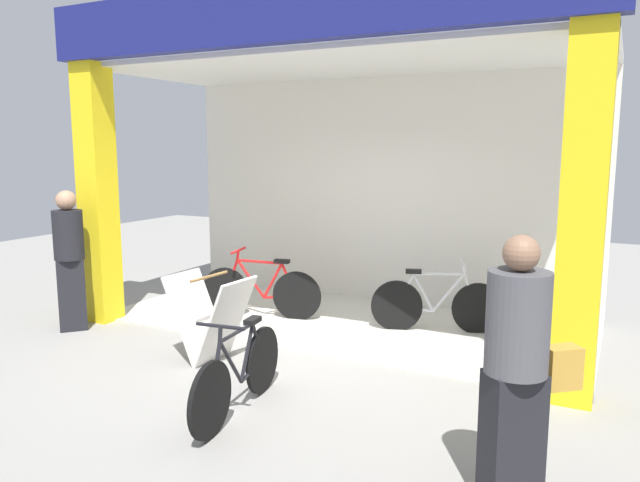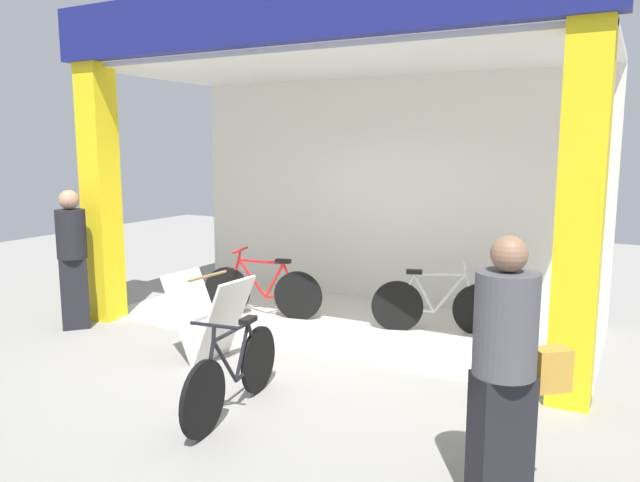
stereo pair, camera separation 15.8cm
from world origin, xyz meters
TOP-DOWN VIEW (x-y plane):
  - ground_plane at (0.00, 0.00)m, footprint 20.07×20.07m
  - shop_facade at (0.00, 1.45)m, footprint 6.23×2.90m
  - bicycle_inside_0 at (1.20, 1.41)m, footprint 1.53×0.58m
  - bicycle_inside_1 at (-1.05, 1.00)m, footprint 1.62×0.48m
  - bicycle_parked_0 at (0.34, -1.55)m, footprint 0.43×1.55m
  - sandwich_board_sign at (-0.65, -0.62)m, footprint 0.87×0.61m
  - pedestrian_0 at (-2.85, -0.48)m, footprint 0.50×0.50m
  - pedestrian_1 at (2.64, -1.92)m, footprint 0.64×0.59m

SIDE VIEW (x-z plane):
  - ground_plane at x=0.00m, z-range 0.00..0.00m
  - bicycle_parked_0 at x=0.34m, z-range -0.09..0.77m
  - bicycle_inside_0 at x=1.20m, z-range -0.09..0.79m
  - bicycle_inside_1 at x=-1.05m, z-range -0.09..0.81m
  - sandwich_board_sign at x=-0.65m, z-range 0.00..0.93m
  - pedestrian_0 at x=-2.85m, z-range 0.04..1.76m
  - pedestrian_1 at x=2.64m, z-range 0.04..1.77m
  - shop_facade at x=0.00m, z-range 0.17..4.05m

